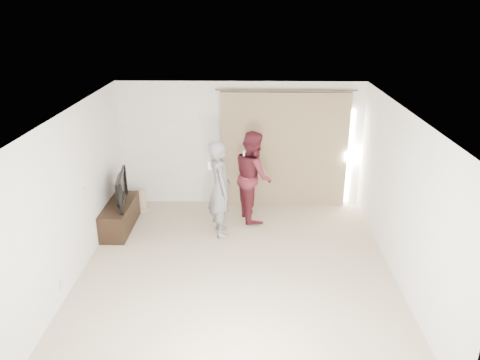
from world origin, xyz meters
name	(u,v)px	position (x,y,z in m)	size (l,w,h in m)	color
floor	(237,271)	(0.00, 0.00, 0.00)	(5.50, 5.50, 0.00)	#C7B895
wall_back	(240,145)	(0.00, 2.75, 1.30)	(5.00, 0.04, 2.60)	white
wall_left	(73,196)	(-2.50, 0.00, 1.30)	(0.04, 5.50, 2.60)	white
ceiling	(236,113)	(0.00, 0.00, 2.60)	(5.00, 5.50, 0.01)	white
curtain	(285,150)	(0.91, 2.68, 1.20)	(2.80, 0.11, 2.46)	#977C5C
tv_console	(120,216)	(-2.27, 1.46, 0.26)	(0.46, 1.33, 0.51)	black
tv	(117,189)	(-2.27, 1.46, 0.81)	(1.04, 0.14, 0.60)	black
scratching_post	(142,202)	(-2.04, 2.31, 0.18)	(0.33, 0.33, 0.44)	tan
person_man	(220,189)	(-0.34, 1.30, 0.90)	(0.57, 0.74, 1.81)	slate
person_woman	(253,176)	(0.26, 2.00, 0.89)	(0.88, 1.02, 1.79)	#591B25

